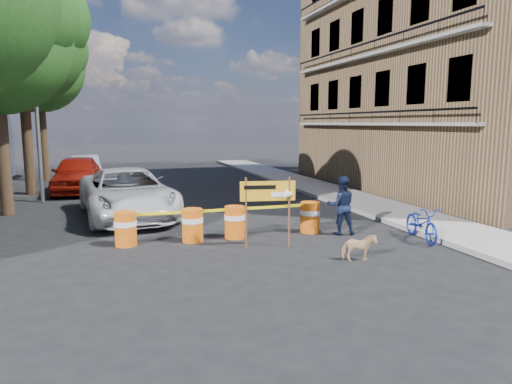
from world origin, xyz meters
TOP-DOWN VIEW (x-y plane):
  - ground at (0.00, 0.00)m, footprint 120.00×120.00m
  - sidewalk_east at (6.20, 6.00)m, footprint 2.40×40.00m
  - apartment_building at (12.00, 8.00)m, footprint 8.00×16.00m
  - tree_mid_b at (-6.73, 12.00)m, footprint 5.67×5.40m
  - tree_far at (-6.74, 17.00)m, footprint 5.04×4.80m
  - streetlamp at (-5.93, 9.50)m, footprint 1.25×0.18m
  - barrel_far_left at (-2.98, 1.52)m, footprint 0.58×0.58m
  - barrel_mid_left at (-1.24, 1.41)m, footprint 0.58×0.58m
  - barrel_mid_right at (-0.05, 1.45)m, footprint 0.58×0.58m
  - barrel_far_right at (2.23, 1.44)m, footprint 0.58×0.58m
  - detour_sign at (0.69, 0.21)m, footprint 1.41×0.40m
  - pedestrian at (2.98, 0.94)m, footprint 0.96×0.83m
  - bicycle at (4.80, -0.29)m, footprint 0.81×1.06m
  - dog at (2.14, -1.52)m, footprint 0.83×0.53m
  - suv_white at (-2.80, 5.30)m, footprint 3.46×6.26m
  - sedan_red at (-4.80, 11.97)m, footprint 2.19×5.08m
  - sedan_silver at (-4.70, 17.20)m, footprint 1.88×4.28m

SIDE VIEW (x-z plane):
  - ground at x=0.00m, z-range 0.00..0.00m
  - sidewalk_east at x=6.20m, z-range 0.00..0.15m
  - dog at x=2.14m, z-range 0.00..0.65m
  - barrel_far_left at x=-2.98m, z-range 0.02..0.92m
  - barrel_mid_left at x=-1.24m, z-range 0.02..0.92m
  - barrel_mid_right at x=-0.05m, z-range 0.02..0.92m
  - barrel_far_right at x=2.23m, z-range 0.02..0.92m
  - sedan_silver at x=-4.70m, z-range 0.00..1.37m
  - suv_white at x=-2.80m, z-range 0.00..1.66m
  - pedestrian at x=2.98m, z-range 0.00..1.69m
  - sedan_red at x=-4.80m, z-range 0.00..1.71m
  - bicycle at x=4.80m, z-range 0.00..1.81m
  - detour_sign at x=0.69m, z-range 0.42..2.25m
  - streetlamp at x=-5.93m, z-range 0.38..8.38m
  - apartment_building at x=12.00m, z-range 0.00..12.00m
  - tree_far at x=-6.74m, z-range 1.80..10.64m
  - tree_mid_b at x=-6.73m, z-range 1.90..11.53m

